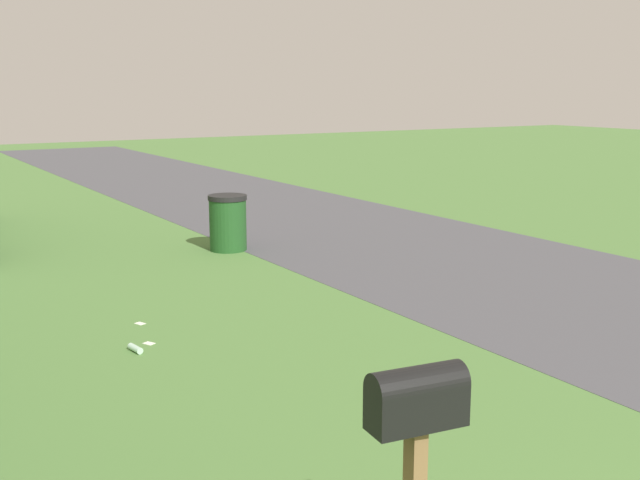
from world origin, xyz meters
The scene contains 6 objects.
road_asphalt centered at (6.00, -4.50, 0.00)m, with size 60.00×5.11×0.01m, color #47474C.
mailbox centered at (3.04, 1.29, 1.09)m, with size 0.26×0.53×1.35m.
trash_bin centered at (12.06, -1.78, 0.47)m, with size 0.65×0.65×0.94m.
litter_bottle_far_scatter centered at (7.81, 1.23, 0.04)m, with size 0.07×0.07×0.22m, color #B2D8BF.
litter_wrapper_by_mailbox centered at (8.00, 1.02, 0.00)m, with size 0.12×0.08×0.01m, color silver.
litter_wrapper_midfield_a centered at (8.75, 0.87, 0.00)m, with size 0.12×0.08×0.01m, color silver.
Camera 1 is at (0.11, 3.63, 2.73)m, focal length 44.17 mm.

